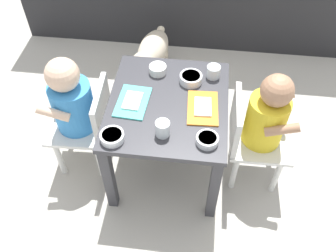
{
  "coord_description": "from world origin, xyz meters",
  "views": [
    {
      "loc": [
        0.13,
        -1.12,
        1.61
      ],
      "look_at": [
        0.0,
        0.0,
        0.3
      ],
      "focal_mm": 39.19,
      "sensor_mm": 36.0,
      "label": 1
    }
  ],
  "objects": [
    {
      "name": "seated_child_left",
      "position": [
        -0.43,
        -0.02,
        0.41
      ],
      "size": [
        0.29,
        0.29,
        0.66
      ],
      "color": "silver",
      "rests_on": "ground"
    },
    {
      "name": "water_cup_left",
      "position": [
        -0.0,
        -0.18,
        0.49
      ],
      "size": [
        0.06,
        0.06,
        0.07
      ],
      "color": "white",
      "rests_on": "dining_table"
    },
    {
      "name": "dog",
      "position": [
        -0.18,
        0.66,
        0.2
      ],
      "size": [
        0.22,
        0.45,
        0.31
      ],
      "color": "beige",
      "rests_on": "ground"
    },
    {
      "name": "cereal_bowl_left_side",
      "position": [
        -0.07,
        0.19,
        0.48
      ],
      "size": [
        0.08,
        0.08,
        0.04
      ],
      "color": "white",
      "rests_on": "dining_table"
    },
    {
      "name": "veggie_bowl_far",
      "position": [
        0.09,
        0.15,
        0.48
      ],
      "size": [
        0.1,
        0.1,
        0.04
      ],
      "color": "white",
      "rests_on": "dining_table"
    },
    {
      "name": "dining_table",
      "position": [
        0.0,
        0.0,
        0.38
      ],
      "size": [
        0.53,
        0.6,
        0.46
      ],
      "color": "#333338",
      "rests_on": "ground"
    },
    {
      "name": "ground_plane",
      "position": [
        0.0,
        0.0,
        0.0
      ],
      "size": [
        7.0,
        7.0,
        0.0
      ],
      "primitive_type": "plane",
      "color": "#B2ADA3"
    },
    {
      "name": "cereal_bowl_right_side",
      "position": [
        -0.2,
        -0.23,
        0.47
      ],
      "size": [
        0.1,
        0.1,
        0.03
      ],
      "color": "white",
      "rests_on": "dining_table"
    },
    {
      "name": "water_cup_right",
      "position": [
        0.19,
        0.19,
        0.48
      ],
      "size": [
        0.06,
        0.06,
        0.06
      ],
      "color": "white",
      "rests_on": "dining_table"
    },
    {
      "name": "food_tray_right",
      "position": [
        0.15,
        -0.02,
        0.46
      ],
      "size": [
        0.14,
        0.21,
        0.02
      ],
      "color": "orange",
      "rests_on": "dining_table"
    },
    {
      "name": "food_tray_left",
      "position": [
        -0.15,
        -0.02,
        0.46
      ],
      "size": [
        0.15,
        0.21,
        0.02
      ],
      "color": "#4CC6BC",
      "rests_on": "dining_table"
    },
    {
      "name": "veggie_bowl_near",
      "position": [
        0.18,
        -0.2,
        0.47
      ],
      "size": [
        0.09,
        0.09,
        0.03
      ],
      "color": "white",
      "rests_on": "dining_table"
    },
    {
      "name": "seated_child_right",
      "position": [
        0.42,
        -0.01,
        0.4
      ],
      "size": [
        0.28,
        0.28,
        0.65
      ],
      "color": "silver",
      "rests_on": "ground"
    }
  ]
}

